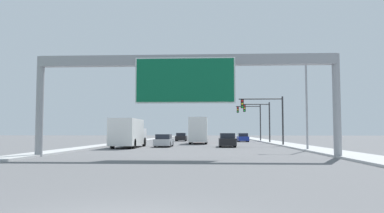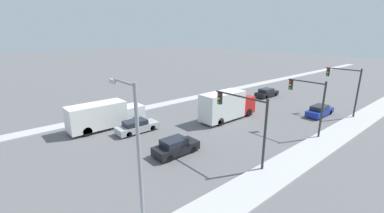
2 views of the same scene
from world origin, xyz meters
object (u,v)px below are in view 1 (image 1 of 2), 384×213
Objects in this scene: car_near_left at (164,141)px; traffic_light_far_intersection at (253,117)px; street_lamp_right at (303,95)px; traffic_light_mid_block at (261,116)px; traffic_light_near_intersection at (268,112)px; car_far_left at (227,140)px; car_mid_center at (243,138)px; sign_gantry at (185,76)px; truck_box_secondary at (128,133)px; truck_box_primary at (199,131)px; car_mid_right at (181,137)px.

traffic_light_far_intersection reaches higher than car_near_left.
traffic_light_mid_block is at bearing 92.96° from street_lamp_right.
traffic_light_near_intersection is 20.01m from traffic_light_far_intersection.
car_far_left is at bearing -102.99° from traffic_light_far_intersection.
traffic_light_mid_block reaches higher than car_near_left.
traffic_light_mid_block is 0.70× the size of street_lamp_right.
car_mid_center is 0.80× the size of traffic_light_mid_block.
car_mid_center is at bearing -128.32° from traffic_light_far_intersection.
traffic_light_mid_block is at bearing 73.41° from sign_gantry.
traffic_light_near_intersection reaches higher than car_far_left.
traffic_light_mid_block is (5.47, 13.48, 3.29)m from car_far_left.
sign_gantry reaches higher than truck_box_secondary.
car_far_left is at bearing 0.09° from car_near_left.
truck_box_primary is 0.95× the size of truck_box_secondary.
car_mid_center is at bearing 104.55° from traffic_light_mid_block.
sign_gantry is at bearing -78.09° from car_near_left.
traffic_light_near_intersection is (8.49, 20.09, -1.40)m from sign_gantry.
car_mid_right is at bearing 119.45° from traffic_light_near_intersection.
traffic_light_near_intersection is at bearing 67.09° from sign_gantry.
car_far_left is at bearing -71.79° from truck_box_primary.
car_mid_center is 8.51m from traffic_light_mid_block.
car_mid_right is at bearing 90.00° from car_near_left.
car_mid_right is 27.14m from truck_box_secondary.
car_mid_right is at bearing 137.95° from traffic_light_mid_block.
truck_box_secondary is (-10.50, -2.17, 0.83)m from car_far_left.
traffic_light_near_intersection is (1.49, -17.57, 3.37)m from car_mid_center.
car_near_left is 4.21m from truck_box_secondary.
car_far_left is 24.36m from traffic_light_far_intersection.
street_lamp_right reaches higher than car_near_left.
traffic_light_near_intersection is at bearing -85.14° from car_mid_center.
car_near_left is at bearing 151.72° from street_lamp_right.
sign_gantry is 3.23× the size of traffic_light_far_intersection.
car_near_left is 23.54m from car_mid_center.
truck_box_primary is at bearing 119.23° from street_lamp_right.
street_lamp_right is (6.54, -7.30, 4.29)m from car_far_left.
car_near_left is 11.27m from truck_box_primary.
car_mid_right is 0.77× the size of traffic_light_near_intersection.
truck_box_primary is at bearing -124.78° from traffic_light_far_intersection.
traffic_light_far_intersection is (-0.05, 10.00, 0.25)m from traffic_light_mid_block.
car_mid_center is 0.81× the size of traffic_light_near_intersection.
car_near_left is 0.55× the size of street_lamp_right.
traffic_light_near_intersection is at bearing -60.55° from car_mid_right.
truck_box_secondary is (-3.50, -2.16, 0.87)m from car_near_left.
car_far_left is 25.69m from car_mid_right.
truck_box_secondary is at bearing -121.08° from car_mid_center.
truck_box_primary is 9.66m from traffic_light_mid_block.
car_far_left is 10.75m from truck_box_secondary.
truck_box_primary is (3.50, 10.65, 1.15)m from car_near_left.
traffic_light_far_intersection is at bearing 77.01° from car_far_left.
car_far_left is 0.72× the size of traffic_light_near_intersection.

